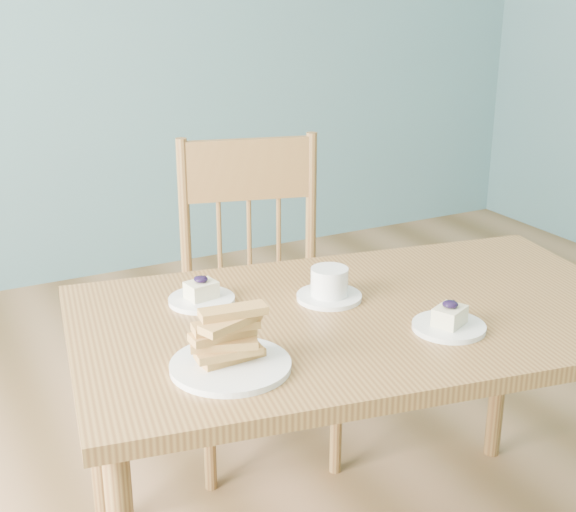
{
  "coord_description": "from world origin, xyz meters",
  "views": [
    {
      "loc": [
        -0.92,
        -1.3,
        1.47
      ],
      "look_at": [
        -0.15,
        0.19,
        0.86
      ],
      "focal_mm": 50.0,
      "sensor_mm": 36.0,
      "label": 1
    }
  ],
  "objects_px": {
    "dining_table": "(361,339)",
    "biscotti_plate": "(230,349)",
    "cheesecake_plate_near": "(449,322)",
    "coffee_cup": "(330,286)",
    "dining_chair": "(258,299)",
    "cheesecake_plate_far": "(202,296)"
  },
  "relations": [
    {
      "from": "cheesecake_plate_near",
      "to": "dining_chair",
      "type": "bearing_deg",
      "value": 96.09
    },
    {
      "from": "dining_table",
      "to": "coffee_cup",
      "type": "height_order",
      "value": "coffee_cup"
    },
    {
      "from": "dining_table",
      "to": "cheesecake_plate_far",
      "type": "bearing_deg",
      "value": 153.83
    },
    {
      "from": "cheesecake_plate_far",
      "to": "coffee_cup",
      "type": "relative_size",
      "value": 1.01
    },
    {
      "from": "dining_table",
      "to": "cheesecake_plate_far",
      "type": "distance_m",
      "value": 0.39
    },
    {
      "from": "cheesecake_plate_far",
      "to": "cheesecake_plate_near",
      "type": "bearing_deg",
      "value": -42.72
    },
    {
      "from": "dining_table",
      "to": "coffee_cup",
      "type": "bearing_deg",
      "value": 115.92
    },
    {
      "from": "cheesecake_plate_near",
      "to": "dining_table",
      "type": "bearing_deg",
      "value": 124.35
    },
    {
      "from": "dining_table",
      "to": "dining_chair",
      "type": "xyz_separation_m",
      "value": [
        0.03,
        0.63,
        -0.14
      ]
    },
    {
      "from": "cheesecake_plate_near",
      "to": "coffee_cup",
      "type": "xyz_separation_m",
      "value": [
        -0.15,
        0.27,
        0.02
      ]
    },
    {
      "from": "dining_chair",
      "to": "biscotti_plate",
      "type": "bearing_deg",
      "value": -104.18
    },
    {
      "from": "cheesecake_plate_far",
      "to": "biscotti_plate",
      "type": "xyz_separation_m",
      "value": [
        -0.07,
        -0.34,
        0.03
      ]
    },
    {
      "from": "biscotti_plate",
      "to": "dining_table",
      "type": "bearing_deg",
      "value": 16.75
    },
    {
      "from": "cheesecake_plate_far",
      "to": "dining_table",
      "type": "bearing_deg",
      "value": -35.79
    },
    {
      "from": "dining_chair",
      "to": "cheesecake_plate_near",
      "type": "xyz_separation_m",
      "value": [
        0.09,
        -0.8,
        0.23
      ]
    },
    {
      "from": "cheesecake_plate_far",
      "to": "coffee_cup",
      "type": "distance_m",
      "value": 0.31
    },
    {
      "from": "coffee_cup",
      "to": "cheesecake_plate_near",
      "type": "bearing_deg",
      "value": -86.63
    },
    {
      "from": "dining_table",
      "to": "biscotti_plate",
      "type": "height_order",
      "value": "biscotti_plate"
    },
    {
      "from": "dining_table",
      "to": "cheesecake_plate_near",
      "type": "distance_m",
      "value": 0.22
    },
    {
      "from": "cheesecake_plate_far",
      "to": "dining_chair",
      "type": "bearing_deg",
      "value": 50.05
    },
    {
      "from": "dining_table",
      "to": "cheesecake_plate_near",
      "type": "relative_size",
      "value": 8.87
    },
    {
      "from": "dining_table",
      "to": "coffee_cup",
      "type": "distance_m",
      "value": 0.15
    }
  ]
}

